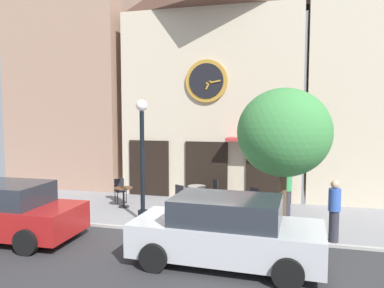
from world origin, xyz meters
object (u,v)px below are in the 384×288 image
Objects in this scene: parked_car_silver at (226,231)px; parked_car_red at (3,211)px; street_tree at (284,133)px; cafe_chair_left_end at (216,204)px; cafe_table_rightmost at (197,192)px; cafe_chair_outer at (213,189)px; pedestrian_green at (287,190)px; cafe_table_center_left at (241,204)px; pedestrian_blue at (334,210)px; street_lamp at (142,160)px; cafe_table_leftmost at (124,194)px; cafe_chair_mid_row at (120,188)px; cafe_chair_near_lamp at (253,199)px; cafe_chair_right_end at (181,195)px.

parked_car_red is at bearing 178.96° from parked_car_silver.
street_tree is at bearing 61.95° from parked_car_silver.
parked_car_red reaches higher than cafe_chair_left_end.
street_tree is at bearing -41.11° from cafe_table_rightmost.
pedestrian_green reaches higher than cafe_chair_outer.
cafe_chair_outer is at bearing 157.76° from pedestrian_green.
pedestrian_green is at bearing -8.82° from cafe_table_rightmost.
cafe_table_center_left is 7.01m from parked_car_red.
pedestrian_green is at bearing 118.57° from pedestrian_blue.
street_lamp is 5.33× the size of cafe_table_leftmost.
parked_car_silver is (-1.28, -4.49, -0.10)m from pedestrian_green.
parked_car_red is at bearing -166.80° from pedestrian_blue.
cafe_chair_near_lamp is at bearing -5.21° from cafe_chair_mid_row.
parked_car_silver is (1.47, -5.61, 0.23)m from cafe_chair_outer.
parked_car_silver reaches higher than cafe_chair_mid_row.
parked_car_silver is (0.13, -3.55, 0.23)m from cafe_table_center_left.
cafe_table_center_left is at bearing 92.06° from parked_car_silver.
street_lamp is at bearing -156.74° from pedestrian_green.
cafe_chair_outer is (3.51, 0.83, 0.00)m from cafe_chair_mid_row.
pedestrian_blue reaches higher than parked_car_red.
cafe_chair_right_end is 5.71m from parked_car_red.
cafe_chair_outer reaches higher than cafe_table_rightmost.
parked_car_silver is at bearing -118.05° from street_tree.
parked_car_red is at bearing -149.79° from pedestrian_green.
cafe_table_rightmost is 3.30m from pedestrian_green.
cafe_chair_right_end and cafe_chair_near_lamp have the same top height.
cafe_table_leftmost is at bearing 172.85° from cafe_table_center_left.
cafe_chair_outer is 0.54× the size of pedestrian_blue.
cafe_table_leftmost is (-5.70, 1.86, -2.41)m from street_tree.
cafe_table_leftmost is 0.81× the size of cafe_chair_left_end.
cafe_chair_near_lamp is (1.63, -1.30, 0.00)m from cafe_chair_outer.
cafe_chair_mid_row is 0.21× the size of parked_car_red.
pedestrian_green is 0.38× the size of parked_car_silver.
street_tree is 7.09m from cafe_chair_mid_row.
cafe_chair_right_end is (-2.24, 0.76, 0.00)m from cafe_table_center_left.
cafe_table_center_left is at bearing -18.70° from cafe_chair_right_end.
cafe_table_leftmost is at bearing -160.57° from cafe_table_rightmost.
cafe_chair_mid_row is at bearing 177.34° from pedestrian_green.
cafe_table_center_left is 0.82m from cafe_chair_left_end.
street_tree is 5.62× the size of cafe_table_center_left.
cafe_chair_outer is (-1.34, 2.07, 0.00)m from cafe_table_center_left.
cafe_chair_left_end is (3.59, -0.75, 0.03)m from cafe_table_leftmost.
pedestrian_green is 0.38× the size of parked_car_red.
cafe_table_center_left is 0.82× the size of cafe_chair_outer.
cafe_table_leftmost is at bearing 137.72° from parked_car_silver.
cafe_chair_near_lamp is at bearing -17.80° from cafe_table_rightmost.
parked_car_silver is at bearing -39.68° from street_lamp.
cafe_table_rightmost is 6.49m from parked_car_red.
pedestrian_green is 8.70m from parked_car_red.
cafe_chair_near_lamp is at bearing 116.47° from street_tree.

